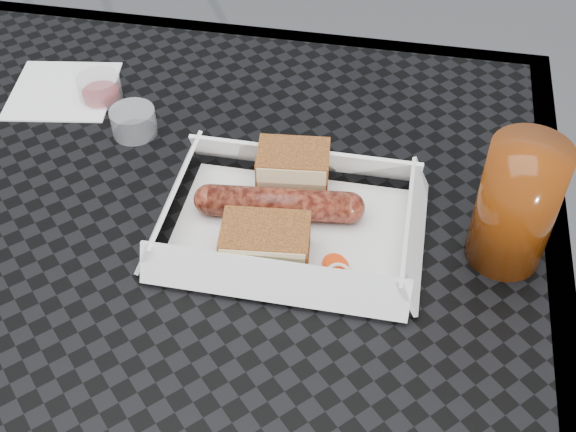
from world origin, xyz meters
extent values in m
cube|color=black|center=(0.00, 0.00, 0.74)|extent=(0.80, 0.80, 0.01)
cube|color=black|center=(0.00, 0.39, 0.73)|extent=(0.80, 0.03, 0.03)
cube|color=black|center=(0.39, 0.00, 0.73)|extent=(0.03, 0.80, 0.03)
cylinder|color=black|center=(-0.35, 0.35, 0.36)|extent=(0.03, 0.03, 0.73)
cylinder|color=black|center=(0.35, 0.35, 0.36)|extent=(0.03, 0.03, 0.73)
cube|color=white|center=(0.13, 0.04, 0.75)|extent=(0.22, 0.15, 0.00)
cylinder|color=maroon|center=(0.12, 0.05, 0.76)|extent=(0.14, 0.05, 0.03)
sphere|color=maroon|center=(0.19, 0.06, 0.76)|extent=(0.03, 0.03, 0.03)
sphere|color=maroon|center=(0.05, 0.04, 0.76)|extent=(0.03, 0.03, 0.03)
cube|color=brown|center=(0.12, 0.10, 0.77)|extent=(0.08, 0.06, 0.04)
cube|color=brown|center=(0.12, -0.01, 0.77)|extent=(0.08, 0.06, 0.04)
cylinder|color=#E93A0A|center=(0.19, -0.01, 0.75)|extent=(0.02, 0.02, 0.00)
torus|color=white|center=(0.19, -0.01, 0.75)|extent=(0.02, 0.02, 0.00)
cube|color=#B2D17F|center=(0.20, -0.01, 0.75)|extent=(0.02, 0.02, 0.00)
cube|color=white|center=(-0.18, 0.21, 0.75)|extent=(0.14, 0.14, 0.00)
cylinder|color=maroon|center=(-0.13, 0.21, 0.76)|extent=(0.05, 0.05, 0.03)
cylinder|color=silver|center=(-0.07, 0.15, 0.76)|extent=(0.05, 0.05, 0.03)
cylinder|color=#602608|center=(0.33, 0.04, 0.81)|extent=(0.07, 0.07, 0.13)
camera|label=1|loc=(0.22, -0.44, 1.25)|focal=45.00mm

